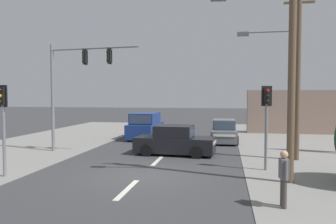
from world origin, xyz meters
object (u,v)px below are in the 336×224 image
Objects in this scene: traffic_signal_mast at (73,78)px; sedan_kerbside_parked at (175,141)px; pedestrian_at_kerb at (284,176)px; pedestal_signal_left_kerb at (3,115)px; utility_pole_foreground_right at (288,43)px; utility_pole_midground_right at (295,64)px; pedestal_signal_right_kerb at (266,113)px; hatchback_oncoming_near at (224,132)px; suv_crossing_left at (146,126)px.

traffic_signal_mast is 1.38× the size of sedan_kerbside_parked.
pedestal_signal_left_kerb is at bearing 169.86° from pedestrian_at_kerb.
utility_pole_midground_right is at bearing 76.14° from utility_pole_foreground_right.
traffic_signal_mast is 10.53m from pedestal_signal_right_kerb.
pedestrian_at_kerb is (4.30, -7.72, 0.22)m from sedan_kerbside_parked.
utility_pole_midground_right is 8.30m from pedestrian_at_kerb.
utility_pole_midground_right is 11.61m from traffic_signal_mast.
hatchback_oncoming_near is (8.22, 5.44, -3.44)m from traffic_signal_mast.
pedestal_signal_right_kerb and pedestal_signal_left_kerb have the same top height.
sedan_kerbside_parked is at bearing 45.89° from pedestal_signal_left_kerb.
utility_pole_foreground_right reaches higher than utility_pole_midground_right.
pedestal_signal_right_kerb is (-0.49, 1.89, -2.61)m from utility_pole_foreground_right.
pedestal_signal_left_kerb is 12.45m from suv_crossing_left.
pedestal_signal_left_kerb is 10.31m from pedestrian_at_kerb.
pedestal_signal_right_kerb is at bearing -121.96° from utility_pole_midground_right.
pedestal_signal_right_kerb is 1.00× the size of pedestal_signal_left_kerb.
suv_crossing_left is at bearing 117.00° from sedan_kerbside_parked.
suv_crossing_left is (-7.97, 11.07, -4.15)m from utility_pole_foreground_right.
pedestrian_at_kerb reaches higher than hatchback_oncoming_near.
suv_crossing_left is at bearing 68.49° from traffic_signal_mast.
utility_pole_foreground_right is at bearing 79.04° from pedestrian_at_kerb.
pedestrian_at_kerb is at bearing -102.74° from utility_pole_midground_right.
utility_pole_foreground_right is 3.26m from pedestal_signal_right_kerb.
traffic_signal_mast is 3.68× the size of pedestrian_at_kerb.
hatchback_oncoming_near is (2.56, 5.16, -0.00)m from sedan_kerbside_parked.
traffic_signal_mast is (-10.50, 4.65, -0.88)m from utility_pole_foreground_right.
pedestrian_at_kerb is at bearing -90.70° from pedestal_signal_right_kerb.
suv_crossing_left reaches higher than hatchback_oncoming_near.
pedestal_signal_right_kerb is 0.82× the size of sedan_kerbside_parked.
traffic_signal_mast is 1.69× the size of pedestal_signal_right_kerb.
utility_pole_foreground_right is 8.15m from sedan_kerbside_parked.
pedestal_signal_right_kerb is 8.57m from hatchback_oncoming_near.
pedestal_signal_left_kerb is 0.78× the size of suv_crossing_left.
utility_pole_midground_right is 2.44× the size of pedestal_signal_left_kerb.
sedan_kerbside_parked is at bearing -116.35° from hatchback_oncoming_near.
suv_crossing_left is (-9.06, 6.66, -3.81)m from utility_pole_midground_right.
utility_pole_foreground_right is at bearing -103.86° from utility_pole_midground_right.
traffic_signal_mast is 1.32× the size of suv_crossing_left.
traffic_signal_mast is at bearing 143.21° from pedestrian_at_kerb.
suv_crossing_left is at bearing 143.68° from utility_pole_midground_right.
utility_pole_foreground_right is 5.73× the size of pedestrian_at_kerb.
pedestal_signal_right_kerb is 11.95m from suv_crossing_left.
suv_crossing_left is (2.61, 12.08, -1.53)m from pedestal_signal_left_kerb.
utility_pole_midground_right is 2.44× the size of pedestal_signal_right_kerb.
pedestal_signal_right_kerb is at bearing 89.30° from pedestrian_at_kerb.
pedestal_signal_right_kerb reaches higher than sedan_kerbside_parked.
sedan_kerbside_parked is 2.66× the size of pedestrian_at_kerb.
utility_pole_midground_right is 2.00× the size of sedan_kerbside_parked.
hatchback_oncoming_near is (-3.37, 5.68, -3.99)m from utility_pole_midground_right.
utility_pole_foreground_right is 2.54× the size of hatchback_oncoming_near.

